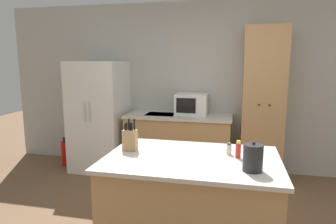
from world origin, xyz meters
TOP-DOWN VIEW (x-y plane):
  - wall_back at (0.00, 2.33)m, footprint 7.20×0.06m
  - refrigerator at (-1.91, 1.93)m, footprint 0.79×0.76m
  - back_counter at (-0.64, 1.98)m, footprint 1.58×0.67m
  - pantry_cabinet at (0.55, 2.04)m, footprint 0.57×0.55m
  - kitchen_island at (-0.18, 0.11)m, footprint 1.49×1.00m
  - microwave at (-0.47, 2.09)m, footprint 0.48×0.38m
  - knife_block at (-0.76, 0.18)m, footprint 0.13×0.08m
  - spice_bottle_tall_dark at (0.21, 0.18)m, footprint 0.05×0.05m
  - spice_bottle_short_red at (0.14, 0.26)m, footprint 0.05×0.05m
  - spice_bottle_amber_oil at (0.30, 0.04)m, footprint 0.06×0.06m
  - kettle at (0.32, -0.11)m, footprint 0.15×0.15m
  - fire_extinguisher at (-2.52, 1.89)m, footprint 0.13×0.13m

SIDE VIEW (x-z plane):
  - fire_extinguisher at x=-2.52m, z-range -0.03..0.45m
  - kitchen_island at x=-0.18m, z-range 0.00..0.89m
  - back_counter at x=-0.64m, z-range 0.00..0.91m
  - refrigerator at x=-1.91m, z-range 0.00..1.70m
  - spice_bottle_short_red at x=0.14m, z-range 0.89..0.99m
  - spice_bottle_amber_oil at x=0.30m, z-range 0.89..1.02m
  - spice_bottle_tall_dark at x=0.21m, z-range 0.89..1.04m
  - kettle at x=0.32m, z-range 0.88..1.11m
  - knife_block at x=-0.76m, z-range 0.85..1.15m
  - microwave at x=-0.47m, z-range 0.91..1.22m
  - pantry_cabinet at x=0.55m, z-range 0.00..2.17m
  - wall_back at x=0.00m, z-range 0.00..2.60m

